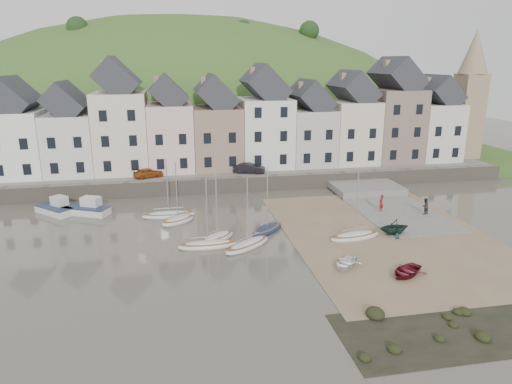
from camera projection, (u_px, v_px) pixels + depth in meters
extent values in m
plane|color=#4C483C|center=(269.00, 244.00, 39.78)|extent=(160.00, 160.00, 0.00)
cube|color=#385C25|center=(224.00, 160.00, 69.80)|extent=(90.00, 30.00, 1.50)
cube|color=slate|center=(235.00, 172.00, 58.72)|extent=(70.00, 7.00, 0.10)
cube|color=slate|center=(239.00, 184.00, 55.59)|extent=(70.00, 1.20, 1.80)
cube|color=#796249|center=(387.00, 235.00, 41.74)|extent=(18.00, 26.00, 0.06)
cube|color=slate|center=(388.00, 206.00, 50.00)|extent=(8.00, 18.00, 0.12)
ellipsoid|color=#385C25|center=(188.00, 219.00, 100.53)|extent=(134.40, 84.00, 84.00)
cylinder|color=#382619|center=(79.00, 44.00, 76.24)|extent=(0.50, 0.50, 3.00)
sphere|color=#213D19|center=(77.00, 28.00, 75.55)|extent=(3.60, 3.60, 3.60)
cylinder|color=#382619|center=(165.00, 45.00, 82.51)|extent=(0.50, 0.50, 3.00)
sphere|color=#213D19|center=(164.00, 30.00, 81.82)|extent=(3.60, 3.60, 3.60)
cylinder|color=#382619|center=(243.00, 45.00, 83.12)|extent=(0.50, 0.50, 3.00)
sphere|color=#213D19|center=(243.00, 30.00, 82.43)|extent=(3.60, 3.60, 3.60)
cylinder|color=#382619|center=(309.00, 45.00, 84.32)|extent=(0.50, 0.50, 3.00)
sphere|color=#213D19|center=(309.00, 31.00, 83.63)|extent=(3.60, 3.60, 3.60)
cube|color=white|center=(21.00, 144.00, 56.30)|extent=(6.00, 8.00, 8.00)
cube|color=silver|center=(72.00, 144.00, 57.43)|extent=(5.80, 8.00, 7.50)
cube|color=gray|center=(53.00, 90.00, 55.33)|extent=(0.60, 0.90, 1.40)
cube|color=beige|center=(122.00, 133.00, 58.18)|extent=(6.40, 8.00, 10.00)
cube|color=gray|center=(103.00, 65.00, 55.63)|extent=(0.60, 0.90, 1.40)
cube|color=beige|center=(171.00, 137.00, 59.47)|extent=(5.60, 8.00, 8.50)
cube|color=gray|center=(156.00, 81.00, 57.27)|extent=(0.60, 0.90, 1.40)
cube|color=#8C7060|center=(217.00, 138.00, 60.60)|extent=(6.20, 8.00, 8.00)
cube|color=gray|center=(203.00, 82.00, 58.36)|extent=(0.60, 0.90, 1.40)
cube|color=silver|center=(264.00, 132.00, 61.61)|extent=(6.60, 8.00, 9.00)
cube|color=gray|center=(252.00, 72.00, 59.16)|extent=(0.60, 0.90, 1.40)
cube|color=#BCB5AC|center=(309.00, 137.00, 62.93)|extent=(5.80, 8.00, 7.50)
cube|color=gray|center=(300.00, 87.00, 60.83)|extent=(0.60, 0.90, 1.40)
cube|color=beige|center=(350.00, 132.00, 63.85)|extent=(6.00, 8.00, 8.50)
cube|color=gray|center=(343.00, 78.00, 61.58)|extent=(0.60, 0.90, 1.40)
cube|color=#7E685B|center=(392.00, 125.00, 64.76)|extent=(6.40, 8.00, 10.00)
cube|color=gray|center=(386.00, 65.00, 62.21)|extent=(0.60, 0.90, 1.40)
cube|color=silver|center=(432.00, 131.00, 66.13)|extent=(5.80, 8.00, 8.00)
cube|color=gray|center=(427.00, 82.00, 63.97)|extent=(0.60, 0.90, 1.40)
cube|color=#997F60|center=(467.00, 116.00, 66.55)|extent=(3.50, 3.50, 12.00)
cone|color=#997F60|center=(475.00, 52.00, 64.07)|extent=(4.00, 4.00, 6.00)
ellipsoid|color=silver|center=(169.00, 215.00, 46.57)|extent=(5.37, 1.60, 0.84)
ellipsoid|color=brown|center=(169.00, 213.00, 46.51)|extent=(4.94, 1.45, 0.20)
cylinder|color=#B2B5B7|center=(167.00, 186.00, 45.71)|extent=(0.10, 0.10, 5.60)
cylinder|color=#B2B5B7|center=(168.00, 208.00, 46.36)|extent=(2.94, 0.14, 0.08)
ellipsoid|color=silver|center=(178.00, 221.00, 44.95)|extent=(3.88, 3.40, 0.84)
ellipsoid|color=brown|center=(178.00, 219.00, 44.89)|extent=(3.56, 3.11, 0.20)
cylinder|color=#B2B5B7|center=(177.00, 190.00, 44.10)|extent=(0.10, 0.10, 5.60)
cylinder|color=#B2B5B7|center=(178.00, 214.00, 44.74)|extent=(1.69, 1.27, 0.08)
ellipsoid|color=beige|center=(208.00, 245.00, 38.98)|extent=(5.12, 1.53, 0.84)
ellipsoid|color=brown|center=(208.00, 243.00, 38.92)|extent=(4.71, 1.39, 0.20)
cylinder|color=#B2B5B7|center=(207.00, 211.00, 38.12)|extent=(0.10, 0.10, 5.60)
cylinder|color=#B2B5B7|center=(208.00, 237.00, 38.77)|extent=(2.81, 0.10, 0.08)
ellipsoid|color=silver|center=(217.00, 238.00, 40.57)|extent=(3.86, 3.62, 0.84)
ellipsoid|color=brown|center=(217.00, 236.00, 40.51)|extent=(3.54, 3.32, 0.20)
cylinder|color=#B2B5B7|center=(216.00, 205.00, 39.72)|extent=(0.10, 0.10, 5.60)
cylinder|color=#B2B5B7|center=(217.00, 230.00, 40.36)|extent=(1.64, 1.43, 0.08)
ellipsoid|color=silver|center=(247.00, 245.00, 38.98)|extent=(4.94, 4.23, 0.84)
ellipsoid|color=brown|center=(247.00, 243.00, 38.91)|extent=(4.54, 3.88, 0.20)
cylinder|color=#B2B5B7|center=(247.00, 211.00, 38.12)|extent=(0.10, 0.10, 5.60)
cylinder|color=#B2B5B7|center=(247.00, 237.00, 38.77)|extent=(2.27, 1.73, 0.08)
ellipsoid|color=#162344|center=(267.00, 230.00, 42.55)|extent=(4.15, 4.13, 0.84)
ellipsoid|color=brown|center=(267.00, 228.00, 42.49)|extent=(3.81, 3.79, 0.20)
cylinder|color=#B2B5B7|center=(267.00, 198.00, 41.70)|extent=(0.10, 0.10, 5.60)
cylinder|color=#B2B5B7|center=(267.00, 222.00, 42.35)|extent=(1.76, 1.74, 0.08)
ellipsoid|color=silver|center=(355.00, 237.00, 40.91)|extent=(5.07, 2.34, 0.84)
ellipsoid|color=brown|center=(355.00, 234.00, 40.85)|extent=(4.66, 2.14, 0.20)
cylinder|color=#B2B5B7|center=(357.00, 203.00, 40.05)|extent=(0.10, 0.10, 5.60)
cylinder|color=#B2B5B7|center=(355.00, 229.00, 40.70)|extent=(2.66, 0.56, 0.08)
cube|color=silver|center=(84.00, 211.00, 47.45)|extent=(5.56, 3.84, 0.70)
cube|color=#162344|center=(84.00, 207.00, 47.35)|extent=(5.48, 3.84, 0.08)
cube|color=silver|center=(91.00, 202.00, 47.67)|extent=(2.21, 1.89, 1.00)
cube|color=silver|center=(54.00, 210.00, 47.57)|extent=(4.36, 4.30, 0.70)
cube|color=#162344|center=(54.00, 207.00, 47.47)|extent=(4.34, 4.28, 0.08)
cube|color=silver|center=(59.00, 201.00, 47.86)|extent=(1.95, 1.94, 1.00)
imported|color=white|center=(345.00, 263.00, 35.18)|extent=(3.44, 3.47, 0.59)
imported|color=#152F25|center=(394.00, 227.00, 41.61)|extent=(2.97, 2.61, 1.48)
imported|color=maroon|center=(406.00, 271.00, 33.78)|extent=(3.85, 3.60, 0.65)
imported|color=maroon|center=(381.00, 203.00, 47.90)|extent=(0.77, 0.74, 1.77)
imported|color=black|center=(425.00, 206.00, 46.98)|extent=(1.01, 0.91, 1.69)
imported|color=#924115|center=(148.00, 173.00, 55.68)|extent=(3.83, 2.52, 1.21)
imported|color=black|center=(249.00, 168.00, 57.88)|extent=(4.24, 2.55, 1.32)
cube|color=black|center=(455.00, 330.00, 27.03)|extent=(14.00, 6.00, 0.05)
ellipsoid|color=black|center=(453.00, 325.00, 27.41)|extent=(0.54, 0.60, 0.35)
ellipsoid|color=black|center=(375.00, 314.00, 28.41)|extent=(1.17, 1.29, 0.76)
ellipsoid|color=black|center=(365.00, 358.00, 24.36)|extent=(0.66, 0.72, 0.43)
ellipsoid|color=black|center=(458.00, 312.00, 28.79)|extent=(0.66, 0.73, 0.43)
ellipsoid|color=black|center=(439.00, 338.00, 26.06)|extent=(0.59, 0.65, 0.39)
ellipsoid|color=black|center=(483.00, 337.00, 26.12)|extent=(0.86, 0.94, 0.56)
ellipsoid|color=black|center=(394.00, 349.00, 25.07)|extent=(0.75, 0.83, 0.49)
ellipsoid|color=black|center=(464.00, 312.00, 28.77)|extent=(0.81, 0.89, 0.53)
ellipsoid|color=black|center=(447.00, 317.00, 28.23)|extent=(0.58, 0.64, 0.38)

